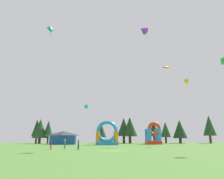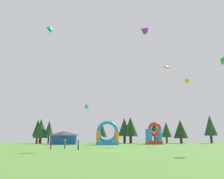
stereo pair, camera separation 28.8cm
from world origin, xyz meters
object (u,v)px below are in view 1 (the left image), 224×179
Objects in this scene: person_near_camera at (51,144)px; person_midfield at (78,144)px; kite_green_box at (224,61)px; kite_purple_delta at (143,30)px; kite_teal_diamond at (50,30)px; festival_tent at (63,138)px; kite_orange_parafoil at (166,67)px; inflatable_blue_arch at (153,136)px; person_left_edge at (65,143)px; inflatable_yellow_castle at (107,136)px; kite_cyan_box at (86,107)px; kite_yellow_box at (187,81)px.

person_midfield reaches higher than person_near_camera.
kite_purple_delta is at bearing 124.53° from kite_green_box.
kite_teal_diamond reaches higher than kite_green_box.
person_midfield is at bearing -75.93° from festival_tent.
inflatable_blue_arch is (-0.91, 13.71, -18.29)m from kite_orange_parafoil.
inflatable_blue_arch is (26.07, 27.56, 1.60)m from person_near_camera.
kite_purple_delta is 21.35m from kite_green_box.
kite_purple_delta reaches higher than kite_green_box.
kite_orange_parafoil is 33.95m from person_left_edge.
kite_purple_delta is 3.98× the size of inflatable_yellow_castle.
person_midfield is (-13.53, -5.66, -25.41)m from kite_purple_delta.
kite_yellow_box is (26.95, 4.72, 7.89)m from kite_cyan_box.
kite_yellow_box is at bearing -62.82° from inflatable_blue_arch.
kite_yellow_box is 1.23× the size of kite_green_box.
inflatable_yellow_castle is (-21.50, 8.29, -14.80)m from kite_yellow_box.
kite_green_box is (1.62, -24.41, -6.82)m from kite_orange_parafoil.
kite_orange_parafoil is 1.04× the size of kite_teal_diamond.
person_near_camera is at bearing -120.37° from kite_cyan_box.
kite_teal_diamond is at bearing -86.00° from festival_tent.
inflatable_yellow_castle is (-15.75, 9.02, -18.44)m from kite_orange_parafoil.
person_midfield is at bearing -157.30° from kite_purple_delta.
kite_purple_delta is at bearing -48.24° from festival_tent.
kite_yellow_box is 39.35m from person_near_camera.
person_left_edge is 0.26× the size of inflatable_yellow_castle.
kite_teal_diamond is 20.50m from person_near_camera.
kite_yellow_box is at bearing 9.93° from kite_cyan_box.
inflatable_blue_arch is (20.84, 29.48, 1.49)m from person_midfield.
festival_tent is at bearing 129.18° from kite_green_box.
kite_purple_delta reaches higher than kite_orange_parafoil.
kite_green_box reaches higher than kite_cyan_box.
person_near_camera is (-5.78, -9.86, -8.36)m from kite_cyan_box.
kite_yellow_box is 2.60× the size of inflatable_blue_arch.
person_midfield is at bearing -10.02° from person_near_camera.
kite_cyan_box is 1.42× the size of inflatable_blue_arch.
kite_orange_parafoil is at bearing -29.79° from inflatable_yellow_castle.
kite_yellow_box is 10.12× the size of person_midfield.
kite_teal_diamond is at bearing -140.86° from kite_orange_parafoil.
inflatable_yellow_castle is at bearing 111.50° from kite_purple_delta.
kite_teal_diamond is 11.75× the size of person_midfield.
kite_orange_parafoil is 2.83× the size of festival_tent.
inflatable_blue_arch is (14.84, 4.69, 0.15)m from inflatable_yellow_castle.
person_near_camera is at bearing -152.82° from kite_orange_parafoil.
person_near_camera is (-0.41, 7.77, -18.96)m from kite_teal_diamond.
festival_tent is (-30.62, 37.57, -12.01)m from kite_green_box.
kite_cyan_box is at bearing 138.17° from kite_green_box.
kite_orange_parafoil is 1.47× the size of kite_green_box.
kite_green_box is at bearing 178.75° from person_left_edge.
kite_green_box is (-4.13, -25.14, -3.19)m from kite_yellow_box.
kite_teal_diamond is at bearing 174.35° from kite_green_box.
kite_purple_delta reaches higher than inflatable_yellow_castle.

